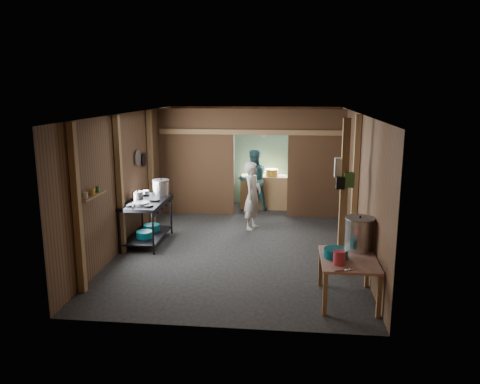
# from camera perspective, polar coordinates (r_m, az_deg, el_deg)

# --- Properties ---
(floor) EXTENTS (4.50, 7.00, 0.00)m
(floor) POSITION_cam_1_polar(r_m,az_deg,el_deg) (9.67, 0.13, -6.13)
(floor) COLOR black
(floor) RESTS_ON ground
(ceiling) EXTENTS (4.50, 7.00, 0.00)m
(ceiling) POSITION_cam_1_polar(r_m,az_deg,el_deg) (9.18, 0.13, 9.45)
(ceiling) COLOR #464544
(ceiling) RESTS_ON ground
(wall_back) EXTENTS (4.50, 0.00, 2.60)m
(wall_back) POSITION_cam_1_polar(r_m,az_deg,el_deg) (12.78, 1.75, 4.40)
(wall_back) COLOR brown
(wall_back) RESTS_ON ground
(wall_front) EXTENTS (4.50, 0.00, 2.60)m
(wall_front) POSITION_cam_1_polar(r_m,az_deg,el_deg) (5.97, -3.34, -4.86)
(wall_front) COLOR brown
(wall_front) RESTS_ON ground
(wall_left) EXTENTS (0.00, 7.00, 2.60)m
(wall_left) POSITION_cam_1_polar(r_m,az_deg,el_deg) (9.83, -13.04, 1.68)
(wall_left) COLOR brown
(wall_left) RESTS_ON ground
(wall_right) EXTENTS (0.00, 7.00, 2.60)m
(wall_right) POSITION_cam_1_polar(r_m,az_deg,el_deg) (9.38, 13.93, 1.14)
(wall_right) COLOR brown
(wall_right) RESTS_ON ground
(partition_left) EXTENTS (1.85, 0.10, 2.60)m
(partition_left) POSITION_cam_1_polar(r_m,az_deg,el_deg) (11.68, -5.24, 3.61)
(partition_left) COLOR #4F351D
(partition_left) RESTS_ON floor
(partition_right) EXTENTS (1.35, 0.10, 2.60)m
(partition_right) POSITION_cam_1_polar(r_m,az_deg,el_deg) (11.48, 9.13, 3.35)
(partition_right) COLOR #4F351D
(partition_right) RESTS_ON floor
(partition_header) EXTENTS (1.30, 0.10, 0.60)m
(partition_header) POSITION_cam_1_polar(r_m,az_deg,el_deg) (11.37, 2.55, 8.48)
(partition_header) COLOR #4F351D
(partition_header) RESTS_ON wall_back
(turquoise_panel) EXTENTS (4.40, 0.06, 2.50)m
(turquoise_panel) POSITION_cam_1_polar(r_m,az_deg,el_deg) (12.73, 1.73, 4.14)
(turquoise_panel) COLOR #6AB3AE
(turquoise_panel) RESTS_ON wall_back
(back_counter) EXTENTS (1.20, 0.50, 0.85)m
(back_counter) POSITION_cam_1_polar(r_m,az_deg,el_deg) (12.38, 2.92, 0.01)
(back_counter) COLOR #997244
(back_counter) RESTS_ON floor
(wall_clock) EXTENTS (0.20, 0.03, 0.20)m
(wall_clock) POSITION_cam_1_polar(r_m,az_deg,el_deg) (12.60, 2.87, 7.02)
(wall_clock) COLOR silver
(wall_clock) RESTS_ON wall_back
(post_left_a) EXTENTS (0.10, 0.12, 2.60)m
(post_left_a) POSITION_cam_1_polar(r_m,az_deg,el_deg) (7.44, -18.98, -2.04)
(post_left_a) COLOR #997244
(post_left_a) RESTS_ON floor
(post_left_b) EXTENTS (0.10, 0.12, 2.60)m
(post_left_b) POSITION_cam_1_polar(r_m,az_deg,el_deg) (9.06, -14.25, 0.74)
(post_left_b) COLOR #997244
(post_left_b) RESTS_ON floor
(post_left_c) EXTENTS (0.10, 0.12, 2.60)m
(post_left_c) POSITION_cam_1_polar(r_m,az_deg,el_deg) (10.93, -10.67, 2.84)
(post_left_c) COLOR #997244
(post_left_c) RESTS_ON floor
(post_right) EXTENTS (0.10, 0.12, 2.60)m
(post_right) POSITION_cam_1_polar(r_m,az_deg,el_deg) (9.18, 13.66, 0.91)
(post_right) COLOR #997244
(post_right) RESTS_ON floor
(post_free) EXTENTS (0.12, 0.12, 2.60)m
(post_free) POSITION_cam_1_polar(r_m,az_deg,el_deg) (8.07, 12.34, -0.57)
(post_free) COLOR #997244
(post_free) RESTS_ON floor
(cross_beam) EXTENTS (4.40, 0.12, 0.12)m
(cross_beam) POSITION_cam_1_polar(r_m,az_deg,el_deg) (11.36, 1.26, 7.22)
(cross_beam) COLOR #997244
(cross_beam) RESTS_ON wall_left
(pan_lid_big) EXTENTS (0.03, 0.34, 0.34)m
(pan_lid_big) POSITION_cam_1_polar(r_m,az_deg,el_deg) (10.13, -12.19, 4.04)
(pan_lid_big) COLOR gray
(pan_lid_big) RESTS_ON wall_left
(pan_lid_small) EXTENTS (0.03, 0.30, 0.30)m
(pan_lid_small) POSITION_cam_1_polar(r_m,az_deg,el_deg) (10.52, -11.50, 3.82)
(pan_lid_small) COLOR black
(pan_lid_small) RESTS_ON wall_left
(wall_shelf) EXTENTS (0.14, 0.80, 0.03)m
(wall_shelf) POSITION_cam_1_polar(r_m,az_deg,el_deg) (7.85, -17.32, -0.45)
(wall_shelf) COLOR #997244
(wall_shelf) RESTS_ON wall_left
(jar_white) EXTENTS (0.07, 0.07, 0.10)m
(jar_white) POSITION_cam_1_polar(r_m,az_deg,el_deg) (7.62, -18.08, -0.39)
(jar_white) COLOR silver
(jar_white) RESTS_ON wall_shelf
(jar_yellow) EXTENTS (0.08, 0.08, 0.10)m
(jar_yellow) POSITION_cam_1_polar(r_m,az_deg,el_deg) (7.84, -17.35, 0.01)
(jar_yellow) COLOR gold
(jar_yellow) RESTS_ON wall_shelf
(jar_green) EXTENTS (0.06, 0.06, 0.10)m
(jar_green) POSITION_cam_1_polar(r_m,az_deg,el_deg) (8.04, -16.74, 0.34)
(jar_green) COLOR #3A7033
(jar_green) RESTS_ON wall_shelf
(bag_white) EXTENTS (0.22, 0.15, 0.32)m
(bag_white) POSITION_cam_1_polar(r_m,az_deg,el_deg) (8.05, 12.08, 2.90)
(bag_white) COLOR silver
(bag_white) RESTS_ON post_free
(bag_green) EXTENTS (0.16, 0.12, 0.24)m
(bag_green) POSITION_cam_1_polar(r_m,az_deg,el_deg) (7.96, 12.98, 1.43)
(bag_green) COLOR #3A7033
(bag_green) RESTS_ON post_free
(bag_black) EXTENTS (0.14, 0.10, 0.20)m
(bag_black) POSITION_cam_1_polar(r_m,az_deg,el_deg) (7.93, 11.98, 1.08)
(bag_black) COLOR black
(bag_black) RESTS_ON post_free
(gas_range) EXTENTS (0.77, 1.49, 0.88)m
(gas_range) POSITION_cam_1_polar(r_m,az_deg,el_deg) (9.73, -11.10, -3.54)
(gas_range) COLOR black
(gas_range) RESTS_ON floor
(prep_table) EXTENTS (0.80, 1.11, 0.65)m
(prep_table) POSITION_cam_1_polar(r_m,az_deg,el_deg) (7.24, 12.82, -10.20)
(prep_table) COLOR tan
(prep_table) RESTS_ON floor
(stove_pot_large) EXTENTS (0.36, 0.36, 0.35)m
(stove_pot_large) POSITION_cam_1_polar(r_m,az_deg,el_deg) (10.01, -9.47, 0.49)
(stove_pot_large) COLOR #B8B8B8
(stove_pot_large) RESTS_ON gas_range
(stove_pot_med) EXTENTS (0.24, 0.24, 0.20)m
(stove_pot_med) POSITION_cam_1_polar(r_m,az_deg,el_deg) (9.65, -12.19, -0.53)
(stove_pot_med) COLOR #B8B8B8
(stove_pot_med) RESTS_ON gas_range
(stove_saucepan) EXTENTS (0.20, 0.20, 0.09)m
(stove_saucepan) POSITION_cam_1_polar(r_m,az_deg,el_deg) (10.12, -11.31, -0.08)
(stove_saucepan) COLOR #B8B8B8
(stove_saucepan) RESTS_ON gas_range
(frying_pan) EXTENTS (0.46, 0.60, 0.07)m
(frying_pan) POSITION_cam_1_polar(r_m,az_deg,el_deg) (9.28, -11.87, -1.37)
(frying_pan) COLOR gray
(frying_pan) RESTS_ON gas_range
(blue_tub_front) EXTENTS (0.33, 0.33, 0.13)m
(blue_tub_front) POSITION_cam_1_polar(r_m,az_deg,el_deg) (9.60, -11.40, -5.03)
(blue_tub_front) COLOR #085862
(blue_tub_front) RESTS_ON gas_range
(blue_tub_back) EXTENTS (0.33, 0.33, 0.13)m
(blue_tub_back) POSITION_cam_1_polar(r_m,az_deg,el_deg) (10.04, -10.58, -4.22)
(blue_tub_back) COLOR #085862
(blue_tub_back) RESTS_ON gas_range
(stock_pot) EXTENTS (0.57, 0.57, 0.52)m
(stock_pot) POSITION_cam_1_polar(r_m,az_deg,el_deg) (7.46, 14.14, -4.94)
(stock_pot) COLOR #B8B8B8
(stock_pot) RESTS_ON prep_table
(wash_basin) EXTENTS (0.40, 0.40, 0.13)m
(wash_basin) POSITION_cam_1_polar(r_m,az_deg,el_deg) (7.09, 11.44, -7.21)
(wash_basin) COLOR #085862
(wash_basin) RESTS_ON prep_table
(pink_bucket) EXTENTS (0.17, 0.17, 0.20)m
(pink_bucket) POSITION_cam_1_polar(r_m,az_deg,el_deg) (6.82, 11.84, -7.74)
(pink_bucket) COLOR #C03145
(pink_bucket) RESTS_ON prep_table
(knife) EXTENTS (0.29, 0.15, 0.01)m
(knife) POSITION_cam_1_polar(r_m,az_deg,el_deg) (6.64, 12.42, -9.17)
(knife) COLOR #B8B8B8
(knife) RESTS_ON prep_table
(yellow_tub) EXTENTS (0.33, 0.33, 0.18)m
(yellow_tub) POSITION_cam_1_polar(r_m,az_deg,el_deg) (12.27, 3.81, 2.35)
(yellow_tub) COLOR gold
(yellow_tub) RESTS_ON back_counter
(red_cup) EXTENTS (0.12, 0.12, 0.14)m
(red_cup) POSITION_cam_1_polar(r_m,az_deg,el_deg) (12.30, 1.26, 2.30)
(red_cup) COLOR #A53304
(red_cup) RESTS_ON back_counter
(cook) EXTENTS (0.51, 0.63, 1.50)m
(cook) POSITION_cam_1_polar(r_m,az_deg,el_deg) (10.45, 1.54, -0.46)
(cook) COLOR beige
(cook) RESTS_ON floor
(worker_back) EXTENTS (0.92, 0.82, 1.57)m
(worker_back) POSITION_cam_1_polar(r_m,az_deg,el_deg) (12.05, 1.58, 1.44)
(worker_back) COLOR #2F6569
(worker_back) RESTS_ON floor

